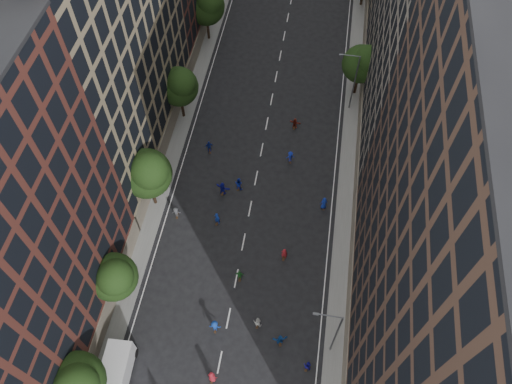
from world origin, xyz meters
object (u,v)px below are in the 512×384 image
streetlamp_far (353,80)px  skater_2 (307,365)px  streetlamp_near (334,332)px  cargo_van (116,371)px

streetlamp_far → skater_2: streetlamp_far is taller
streetlamp_far → skater_2: size_ratio=5.70×
streetlamp_near → cargo_van: 20.82m
streetlamp_far → cargo_van: size_ratio=1.65×
streetlamp_far → skater_2: 35.47m
streetlamp_near → streetlamp_far: bearing=90.0°
streetlamp_near → skater_2: 5.22m
skater_2 → streetlamp_far: bearing=-78.2°
streetlamp_far → cargo_van: (-19.67, -38.74, -3.66)m
cargo_van → streetlamp_far: bearing=60.3°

